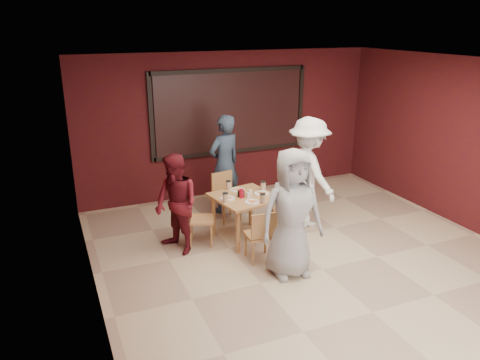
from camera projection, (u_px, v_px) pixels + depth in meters
name	position (u px, v px, depth m)	size (l,w,h in m)	color
floor	(322.00, 269.00, 6.60)	(7.00, 7.00, 0.00)	#C5AE88
window_blinds	(231.00, 112.00, 9.08)	(3.00, 0.02, 1.50)	black
dining_table	(245.00, 201.00, 7.36)	(1.06, 1.06, 0.87)	#BC744D
chair_front	(261.00, 233.00, 6.68)	(0.41, 0.41, 0.79)	#AE7843
chair_back	(225.00, 193.00, 8.15)	(0.46, 0.46, 0.84)	#AE7843
chair_left	(196.00, 216.00, 7.24)	(0.51, 0.51, 0.82)	#AE7843
chair_right	(287.00, 205.00, 7.71)	(0.44, 0.44, 0.78)	#AE7843
diner_front	(292.00, 214.00, 6.22)	(0.87, 0.57, 1.79)	gray
diner_back	(225.00, 164.00, 8.38)	(0.65, 0.43, 1.79)	#2E3E52
diner_left	(176.00, 204.00, 6.89)	(0.74, 0.57, 1.52)	maroon
diner_right	(308.00, 172.00, 7.80)	(1.20, 0.69, 1.86)	white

